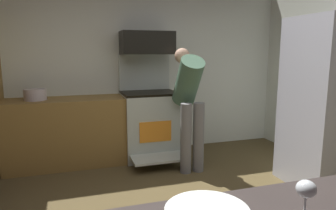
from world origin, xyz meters
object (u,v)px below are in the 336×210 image
Objects in this scene: microwave at (147,43)px; wine_glass_mid at (306,191)px; person_cook at (189,99)px; stock_pot at (35,95)px; oven_range at (150,122)px; refrigerator at (330,103)px.

wine_glass_mid is (-0.25, -3.46, -0.62)m from microwave.
stock_pot is (-1.86, 0.63, 0.05)m from person_cook.
stock_pot is (-1.25, 3.38, -0.04)m from wine_glass_mid.
person_cook is (0.36, -0.62, 0.42)m from oven_range.
microwave reaches higher than wine_glass_mid.
microwave reaches higher than person_cook.
oven_range reaches higher than wine_glass_mid.
stock_pot is at bearing 179.42° from oven_range.
oven_range is at bearing -90.00° from microwave.
person_cook is 1.97m from stock_pot.
wine_glass_mid is (-0.25, -3.36, 0.51)m from oven_range.
refrigerator is 1.21× the size of person_cook.
oven_range is 2.33m from refrigerator.
wine_glass_mid reaches higher than stock_pot.
refrigerator is at bearing -43.14° from microwave.
microwave is at bearing 136.86° from refrigerator.
microwave is 3.52m from wine_glass_mid.
oven_range is at bearing -0.58° from stock_pot.
person_cook is (-1.35, 0.90, -0.02)m from refrigerator.
microwave is 2.67× the size of stock_pot.
person_cook is 5.63× the size of stock_pot.
refrigerator is 12.29× the size of wine_glass_mid.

